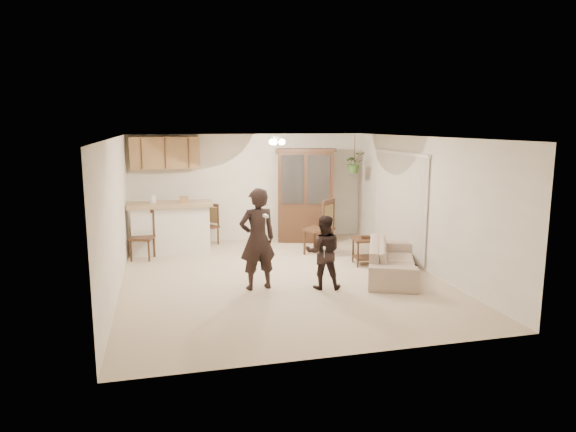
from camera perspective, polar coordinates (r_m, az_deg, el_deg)
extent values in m
plane|color=beige|center=(9.28, -0.87, -6.89)|extent=(6.50, 6.50, 0.00)
cube|color=white|center=(8.88, -0.91, 8.74)|extent=(5.50, 6.50, 0.02)
cube|color=white|center=(12.15, -4.34, 3.18)|extent=(5.50, 0.02, 2.50)
cube|color=white|center=(5.94, 6.19, -4.23)|extent=(5.50, 0.02, 2.50)
cube|color=white|center=(8.80, -18.61, 0.01)|extent=(0.02, 6.50, 2.50)
cube|color=white|center=(9.97, 14.71, 1.34)|extent=(0.02, 6.50, 2.50)
cube|color=white|center=(11.22, -12.87, -1.52)|extent=(1.60, 0.55, 1.00)
cube|color=tan|center=(11.12, -12.98, 1.26)|extent=(1.75, 0.70, 0.08)
cube|color=#956541|center=(11.73, -13.50, 6.85)|extent=(1.50, 0.34, 0.70)
imported|color=#356126|center=(11.88, 7.38, 5.87)|extent=(0.43, 0.37, 0.48)
cylinder|color=#29241E|center=(11.86, 7.42, 7.44)|extent=(0.01, 0.01, 0.65)
imported|color=#BFB69D|center=(9.50, 11.53, -4.40)|extent=(1.43, 2.01, 0.73)
imported|color=black|center=(8.48, -3.42, -2.26)|extent=(0.72, 0.53, 1.80)
imported|color=black|center=(8.56, 3.95, -3.69)|extent=(0.77, 0.67, 1.35)
cube|color=#322112|center=(12.07, 2.00, -0.82)|extent=(1.37, 0.88, 0.85)
cube|color=#322112|center=(11.92, 2.03, 4.18)|extent=(1.35, 0.82, 1.27)
cube|color=silver|center=(11.92, 2.03, 4.18)|extent=(1.05, 0.37, 1.11)
cube|color=#322112|center=(11.87, 2.05, 7.34)|extent=(1.47, 0.94, 0.06)
cube|color=#322112|center=(10.13, 8.58, -2.59)|extent=(0.53, 0.53, 0.04)
cube|color=#322112|center=(10.22, 8.53, -4.57)|extent=(0.44, 0.44, 0.03)
cube|color=#322112|center=(10.12, 8.59, -2.32)|extent=(0.18, 0.13, 0.06)
cube|color=#322112|center=(10.84, -15.90, -2.36)|extent=(0.55, 0.55, 0.05)
cube|color=olive|center=(10.79, -15.97, -0.96)|extent=(0.33, 0.13, 0.39)
cube|color=#322112|center=(10.75, -16.04, 0.35)|extent=(0.40, 0.15, 0.08)
cube|color=#322112|center=(11.83, -8.97, -1.21)|extent=(0.58, 0.58, 0.04)
cube|color=olive|center=(11.78, -9.00, -0.01)|extent=(0.22, 0.26, 0.36)
cube|color=#322112|center=(11.74, -9.03, 1.11)|extent=(0.27, 0.31, 0.07)
cube|color=#322112|center=(10.87, 3.42, -1.50)|extent=(0.74, 0.74, 0.06)
cube|color=olive|center=(10.81, 3.44, 0.16)|extent=(0.31, 0.31, 0.46)
cube|color=#322112|center=(10.76, 3.46, 1.72)|extent=(0.38, 0.37, 0.09)
cube|color=white|center=(8.03, -2.49, 0.00)|extent=(0.07, 0.15, 0.05)
cube|color=white|center=(8.26, 4.05, -3.58)|extent=(0.06, 0.11, 0.03)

